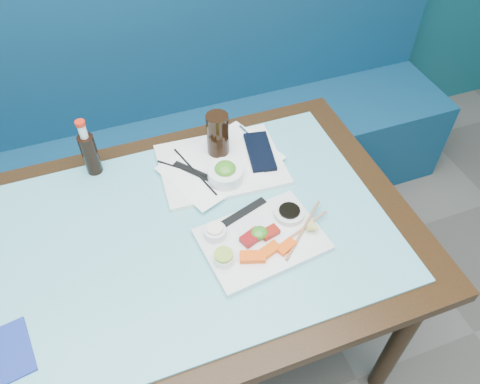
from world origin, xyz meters
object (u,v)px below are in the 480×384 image
object	(u,v)px
sashimi_plate	(262,240)
dining_table	(179,254)
booth_bench	(137,148)
cola_bottle_body	(90,154)
serving_tray	(221,165)
seaweed_bowl	(225,175)
cola_glass	(218,134)

from	to	relation	value
sashimi_plate	dining_table	bearing A→B (deg)	148.39
booth_bench	cola_bottle_body	distance (m)	0.69
serving_tray	seaweed_bowl	xyz separation A→B (m)	(-0.01, -0.07, 0.03)
cola_glass	cola_bottle_body	xyz separation A→B (m)	(-0.40, 0.07, -0.02)
booth_bench	seaweed_bowl	world-z (taller)	booth_bench
dining_table	cola_bottle_body	world-z (taller)	cola_bottle_body
seaweed_bowl	cola_glass	distance (m)	0.14
booth_bench	serving_tray	size ratio (longest dim) A/B	7.67
dining_table	cola_glass	distance (m)	0.40
booth_bench	dining_table	bearing A→B (deg)	-90.00
booth_bench	cola_glass	size ratio (longest dim) A/B	20.13
booth_bench	seaweed_bowl	distance (m)	0.83
booth_bench	sashimi_plate	world-z (taller)	booth_bench
serving_tray	dining_table	bearing A→B (deg)	-130.27
booth_bench	serving_tray	world-z (taller)	booth_bench
dining_table	seaweed_bowl	bearing A→B (deg)	36.10
sashimi_plate	cola_glass	size ratio (longest dim) A/B	2.22
cola_bottle_body	seaweed_bowl	bearing A→B (deg)	-27.50
seaweed_bowl	cola_glass	world-z (taller)	cola_glass
seaweed_bowl	cola_bottle_body	bearing A→B (deg)	152.50
cola_bottle_body	cola_glass	bearing A→B (deg)	-9.52
sashimi_plate	cola_glass	bearing A→B (deg)	83.33
booth_bench	cola_bottle_body	size ratio (longest dim) A/B	21.02
dining_table	cola_glass	world-z (taller)	cola_glass
serving_tray	sashimi_plate	bearing A→B (deg)	-84.59
booth_bench	cola_glass	bearing A→B (deg)	-68.30
booth_bench	cola_glass	distance (m)	0.77
booth_bench	dining_table	xyz separation A→B (m)	(0.00, -0.84, 0.29)
dining_table	cola_bottle_body	size ratio (longest dim) A/B	9.81
dining_table	sashimi_plate	world-z (taller)	sashimi_plate
cola_bottle_body	sashimi_plate	bearing A→B (deg)	-48.32
sashimi_plate	cola_bottle_body	xyz separation A→B (m)	(-0.40, 0.45, 0.06)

